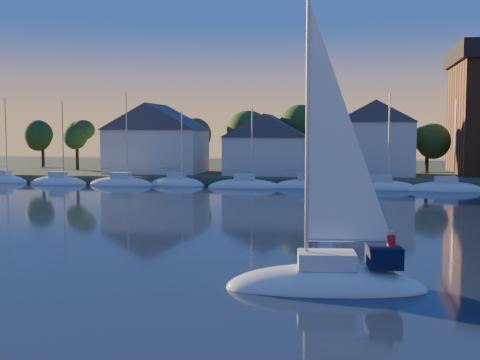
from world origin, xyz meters
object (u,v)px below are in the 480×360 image
(clubhouse_centre, at_px, (268,144))
(clubhouse_east, at_px, (375,137))
(hero_sailboat, at_px, (330,276))
(clubhouse_west, at_px, (156,137))

(clubhouse_centre, height_order, clubhouse_east, clubhouse_east)
(clubhouse_centre, relative_size, hero_sailboat, 0.84)
(hero_sailboat, bearing_deg, clubhouse_centre, -86.07)
(clubhouse_centre, bearing_deg, clubhouse_west, 176.42)
(clubhouse_west, height_order, clubhouse_centre, clubhouse_west)
(clubhouse_west, distance_m, hero_sailboat, 61.31)
(hero_sailboat, bearing_deg, clubhouse_east, -100.65)
(clubhouse_centre, xyz_separation_m, hero_sailboat, (10.52, -54.01, -4.56))
(clubhouse_west, height_order, hero_sailboat, hero_sailboat)
(clubhouse_west, bearing_deg, clubhouse_centre, -3.58)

